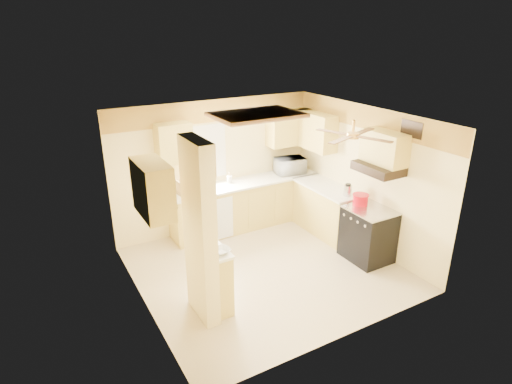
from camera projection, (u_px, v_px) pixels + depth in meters
floor at (266, 269)px, 7.06m from camera, size 4.00×4.00×0.00m
ceiling at (268, 119)px, 6.14m from camera, size 4.00×4.00×0.00m
wall_back at (215, 166)px, 8.13m from camera, size 4.00×0.00×4.00m
wall_front at (350, 252)px, 5.06m from camera, size 4.00×0.00×4.00m
wall_left at (138, 228)px, 5.67m from camera, size 0.00×3.80×3.80m
wall_right at (364, 177)px, 7.52m from camera, size 0.00×3.80×3.80m
wallpaper_border at (214, 111)px, 7.73m from camera, size 4.00×0.02×0.40m
partition_column at (200, 233)px, 5.53m from camera, size 0.20×0.70×2.50m
partition_ledge at (217, 281)px, 5.92m from camera, size 0.25×0.55×0.90m
ledge_top at (216, 251)px, 5.75m from camera, size 0.28×0.58×0.04m
lower_cabinets_back at (246, 205)px, 8.41m from camera, size 3.00×0.60×0.90m
lower_cabinets_right at (326, 210)px, 8.16m from camera, size 0.60×1.40×0.90m
countertop_back at (246, 182)px, 8.23m from camera, size 3.04×0.64×0.04m
countertop_right at (328, 187)px, 7.98m from camera, size 0.64×1.44×0.04m
dishwasher_panel at (219, 220)px, 7.82m from camera, size 0.58×0.02×0.80m
window at (203, 153)px, 7.89m from camera, size 0.92×0.02×1.02m
upper_cab_back_left at (174, 143)px, 7.38m from camera, size 0.60×0.35×0.70m
upper_cab_back_right at (289, 127)px, 8.48m from camera, size 0.90×0.35×0.70m
upper_cab_right at (315, 131)px, 8.23m from camera, size 0.35×1.00×0.70m
upper_cab_left_wall at (153, 189)px, 5.33m from camera, size 0.35×0.75×0.70m
upper_cab_over_stove at (384, 148)px, 6.74m from camera, size 0.35×0.76×0.52m
stove at (368, 234)px, 7.21m from camera, size 0.68×0.77×0.92m
range_hood at (378, 168)px, 6.82m from camera, size 0.50×0.76×0.14m
poster_menu at (206, 188)px, 5.36m from camera, size 0.02×0.42×0.57m
poster_nashville at (208, 234)px, 5.60m from camera, size 0.02×0.42×0.57m
ceiling_light_panel at (257, 115)px, 6.60m from camera, size 1.35×0.95×0.06m
ceiling_fan at (353, 135)px, 6.11m from camera, size 1.15×1.15×0.26m
vent_grate at (412, 129)px, 6.40m from camera, size 0.02×0.40×0.25m
microwave at (290, 166)px, 8.63m from camera, size 0.63×0.48×0.32m
bowl at (221, 251)px, 5.66m from camera, size 0.28×0.28×0.06m
dutch_oven at (360, 199)px, 7.21m from camera, size 0.27×0.27×0.18m
kettle at (348, 190)px, 7.51m from camera, size 0.14×0.14×0.22m
dish_rack at (188, 188)px, 7.65m from camera, size 0.44×0.35×0.24m
utensil_crock at (229, 179)px, 8.14m from camera, size 0.10×0.10×0.20m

